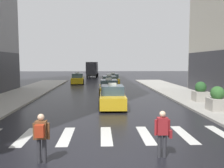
# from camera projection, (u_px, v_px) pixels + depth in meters

# --- Properties ---
(ground_plane) EXTENTS (160.00, 160.00, 0.00)m
(ground_plane) POSITION_uv_depth(u_px,v_px,m) (108.00, 164.00, 7.83)
(ground_plane) COLOR black
(crosswalk_markings) EXTENTS (11.30, 2.80, 0.01)m
(crosswalk_markings) POSITION_uv_depth(u_px,v_px,m) (106.00, 135.00, 10.82)
(crosswalk_markings) COLOR silver
(crosswalk_markings) RESTS_ON ground
(taxi_lead) EXTENTS (1.98, 4.56, 1.80)m
(taxi_lead) POSITION_uv_depth(u_px,v_px,m) (112.00, 97.00, 17.63)
(taxi_lead) COLOR gold
(taxi_lead) RESTS_ON ground
(taxi_second) EXTENTS (1.96, 4.55, 1.80)m
(taxi_second) POSITION_uv_depth(u_px,v_px,m) (109.00, 89.00, 23.33)
(taxi_second) COLOR gold
(taxi_second) RESTS_ON ground
(taxi_third) EXTENTS (2.02, 4.58, 1.80)m
(taxi_third) POSITION_uv_depth(u_px,v_px,m) (109.00, 83.00, 29.54)
(taxi_third) COLOR yellow
(taxi_third) RESTS_ON ground
(taxi_fourth) EXTENTS (2.11, 4.62, 1.80)m
(taxi_fourth) POSITION_uv_depth(u_px,v_px,m) (78.00, 79.00, 36.62)
(taxi_fourth) COLOR yellow
(taxi_fourth) RESTS_ON ground
(taxi_fifth) EXTENTS (1.96, 4.56, 1.80)m
(taxi_fifth) POSITION_uv_depth(u_px,v_px,m) (113.00, 80.00, 34.86)
(taxi_fifth) COLOR gold
(taxi_fifth) RESTS_ON ground
(box_truck) EXTENTS (2.52, 7.62, 3.35)m
(box_truck) POSITION_uv_depth(u_px,v_px,m) (92.00, 69.00, 51.78)
(box_truck) COLOR #2D2D2D
(box_truck) RESTS_ON ground
(pedestrian_with_backpack) EXTENTS (0.55, 0.43, 1.65)m
(pedestrian_with_backpack) POSITION_uv_depth(u_px,v_px,m) (41.00, 134.00, 7.78)
(pedestrian_with_backpack) COLOR #333338
(pedestrian_with_backpack) RESTS_ON ground
(pedestrian_with_handbag) EXTENTS (0.60, 0.24, 1.65)m
(pedestrian_with_handbag) POSITION_uv_depth(u_px,v_px,m) (163.00, 131.00, 8.27)
(pedestrian_with_handbag) COLOR #333338
(pedestrian_with_handbag) RESTS_ON ground
(planter_near_corner) EXTENTS (1.10, 1.10, 1.60)m
(planter_near_corner) POSITION_uv_depth(u_px,v_px,m) (217.00, 100.00, 15.67)
(planter_near_corner) COLOR #A8A399
(planter_near_corner) RESTS_ON curb_right
(planter_mid_block) EXTENTS (1.10, 1.10, 1.60)m
(planter_mid_block) POSITION_uv_depth(u_px,v_px,m) (200.00, 92.00, 19.40)
(planter_mid_block) COLOR #A8A399
(planter_mid_block) RESTS_ON curb_right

